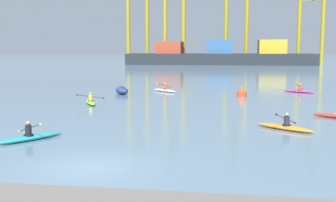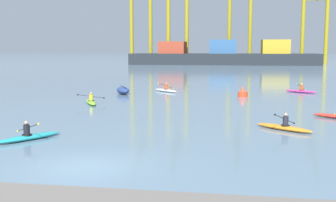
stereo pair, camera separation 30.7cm
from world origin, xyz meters
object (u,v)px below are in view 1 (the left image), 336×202
object	(u,v)px
kayak_magenta	(299,91)
container_barge	(220,56)
gantry_crane_west_mid	(174,8)
gantry_crane_east_mid	(237,9)
kayak_lime	(91,102)
kayak_orange	(285,127)
gantry_crane_west	(137,4)
capsized_dinghy	(122,90)
kayak_white	(165,90)
kayak_teal	(30,137)
gantry_crane_east	(312,9)
channel_buoy	(242,93)

from	to	relation	value
kayak_magenta	container_barge	bearing A→B (deg)	97.11
kayak_magenta	gantry_crane_west_mid	bearing A→B (deg)	106.04
gantry_crane_east_mid	kayak_lime	xyz separation A→B (m)	(-13.22, -100.58, -16.50)
kayak_orange	kayak_lime	world-z (taller)	kayak_orange
gantry_crane_west	gantry_crane_east_mid	distance (m)	31.28
gantry_crane_west_mid	kayak_orange	xyz separation A→B (m)	(19.57, -102.68, -16.48)
kayak_orange	gantry_crane_east_mid	bearing A→B (deg)	90.43
capsized_dinghy	kayak_white	size ratio (longest dim) A/B	0.96
container_barge	kayak_teal	distance (m)	101.64
gantry_crane_east_mid	kayak_white	xyz separation A→B (m)	(-8.80, -90.17, -16.50)
kayak_white	gantry_crane_west_mid	bearing A→B (deg)	96.79
gantry_crane_west_mid	kayak_orange	size ratio (longest dim) A/B	10.50
kayak_orange	kayak_magenta	size ratio (longest dim) A/B	0.97
kayak_lime	kayak_orange	bearing A→B (deg)	-32.07
container_barge	kayak_white	bearing A→B (deg)	-93.07
gantry_crane_east_mid	kayak_magenta	world-z (taller)	gantry_crane_east_mid
gantry_crane_east	kayak_magenta	xyz separation A→B (m)	(-17.36, -87.08, -16.15)
kayak_white	kayak_orange	distance (m)	21.49
gantry_crane_west	kayak_lime	world-z (taller)	gantry_crane_west
gantry_crane_east_mid	kayak_teal	world-z (taller)	gantry_crane_east_mid
capsized_dinghy	gantry_crane_east_mid	bearing A→B (deg)	82.25
kayak_teal	kayak_lime	bearing A→B (deg)	96.49
channel_buoy	kayak_white	size ratio (longest dim) A/B	0.34
capsized_dinghy	kayak_orange	bearing A→B (deg)	-50.73
gantry_crane_east_mid	gantry_crane_west	bearing A→B (deg)	-175.90
gantry_crane_west_mid	channel_buoy	distance (m)	90.21
channel_buoy	kayak_magenta	size ratio (longest dim) A/B	0.32
channel_buoy	kayak_teal	world-z (taller)	channel_buoy
gantry_crane_west_mid	kayak_orange	bearing A→B (deg)	-79.21
channel_buoy	gantry_crane_east_mid	bearing A→B (deg)	89.38
gantry_crane_west	kayak_orange	size ratio (longest dim) A/B	12.38
container_barge	gantry_crane_west_mid	world-z (taller)	gantry_crane_west_mid
gantry_crane_west	channel_buoy	size ratio (longest dim) A/B	37.77
gantry_crane_west	gantry_crane_west_mid	distance (m)	13.33
container_barge	gantry_crane_east_mid	world-z (taller)	gantry_crane_east_mid
gantry_crane_east	kayak_teal	xyz separation A→B (m)	(-33.97, -111.98, -16.15)
gantry_crane_west_mid	kayak_magenta	distance (m)	87.14
kayak_orange	gantry_crane_east	bearing A→B (deg)	78.72
capsized_dinghy	kayak_orange	distance (m)	21.27
gantry_crane_west_mid	capsized_dinghy	world-z (taller)	gantry_crane_west_mid
kayak_teal	kayak_lime	size ratio (longest dim) A/B	0.96
gantry_crane_west_mid	kayak_magenta	size ratio (longest dim) A/B	10.22
capsized_dinghy	kayak_magenta	xyz separation A→B (m)	(17.54, 3.98, -0.18)
kayak_lime	gantry_crane_west_mid	bearing A→B (deg)	93.37
gantry_crane_west	kayak_orange	bearing A→B (deg)	-73.39
gantry_crane_east	capsized_dinghy	bearing A→B (deg)	-110.97
capsized_dinghy	kayak_orange	world-z (taller)	kayak_orange
gantry_crane_east	kayak_teal	distance (m)	118.13
gantry_crane_west_mid	kayak_lime	world-z (taller)	gantry_crane_west_mid
gantry_crane_west_mid	gantry_crane_east_mid	bearing A→B (deg)	19.68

